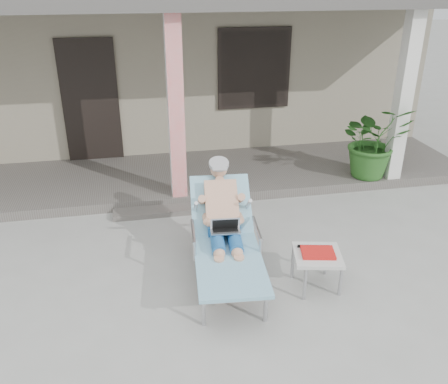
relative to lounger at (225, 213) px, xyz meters
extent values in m
plane|color=#9E9E99|center=(-0.32, -0.23, -0.77)|extent=(60.00, 60.00, 0.00)
cube|color=gray|center=(-0.32, 6.27, 0.73)|extent=(10.00, 5.00, 3.00)
cube|color=black|center=(-1.62, 3.74, 0.43)|extent=(0.95, 0.06, 2.10)
cube|color=black|center=(1.28, 3.74, 0.88)|extent=(1.20, 0.06, 1.30)
cube|color=black|center=(1.28, 3.74, 0.88)|extent=(1.32, 0.05, 1.42)
cube|color=#605B56|center=(-0.32, 2.77, -0.69)|extent=(10.00, 2.00, 0.15)
cube|color=red|center=(-0.32, 1.92, 0.69)|extent=(0.22, 0.22, 2.61)
cube|color=silver|center=(3.18, 1.92, 0.69)|extent=(0.22, 0.22, 2.61)
cube|color=#605B56|center=(-0.32, 1.62, -0.73)|extent=(2.00, 0.30, 0.07)
cylinder|color=#B7B7BC|center=(-0.39, -0.90, -0.58)|extent=(0.04, 0.04, 0.37)
cylinder|color=#B7B7BC|center=(0.23, -0.96, -0.58)|extent=(0.04, 0.04, 0.37)
cylinder|color=#B7B7BC|center=(-0.28, 0.34, -0.58)|extent=(0.04, 0.04, 0.37)
cylinder|color=#B7B7BC|center=(0.34, 0.29, -0.58)|extent=(0.04, 0.04, 0.37)
cube|color=#B7B7BC|center=(-0.04, -0.47, -0.38)|extent=(0.73, 1.27, 0.03)
cube|color=#80A8C6|center=(-0.04, -0.47, -0.36)|extent=(0.83, 1.32, 0.04)
cube|color=#B7B7BC|center=(0.04, 0.41, -0.15)|extent=(0.67, 0.63, 0.49)
cube|color=#80A8C6|center=(0.04, 0.41, -0.11)|extent=(0.78, 0.71, 0.56)
cylinder|color=#9C9C9E|center=(0.06, 0.70, 0.33)|extent=(0.26, 0.27, 0.13)
cube|color=silver|center=(0.00, -0.04, -0.19)|extent=(0.35, 0.26, 0.23)
cube|color=beige|center=(0.94, -0.50, -0.36)|extent=(0.61, 0.61, 0.04)
cylinder|color=#B7B7BC|center=(0.73, -0.70, -0.58)|extent=(0.04, 0.04, 0.39)
cylinder|color=#B7B7BC|center=(1.14, -0.70, -0.58)|extent=(0.04, 0.04, 0.39)
cylinder|color=#B7B7BC|center=(0.73, -0.30, -0.58)|extent=(0.04, 0.04, 0.39)
cylinder|color=#B7B7BC|center=(1.14, -0.30, -0.58)|extent=(0.04, 0.04, 0.39)
cube|color=red|center=(0.94, -0.50, -0.33)|extent=(0.40, 0.33, 0.03)
cube|color=black|center=(0.94, -0.37, -0.33)|extent=(0.35, 0.10, 0.04)
imported|color=#26591E|center=(2.85, 2.04, -0.01)|extent=(1.17, 1.04, 1.21)
camera|label=1|loc=(-0.92, -4.62, 2.44)|focal=38.00mm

